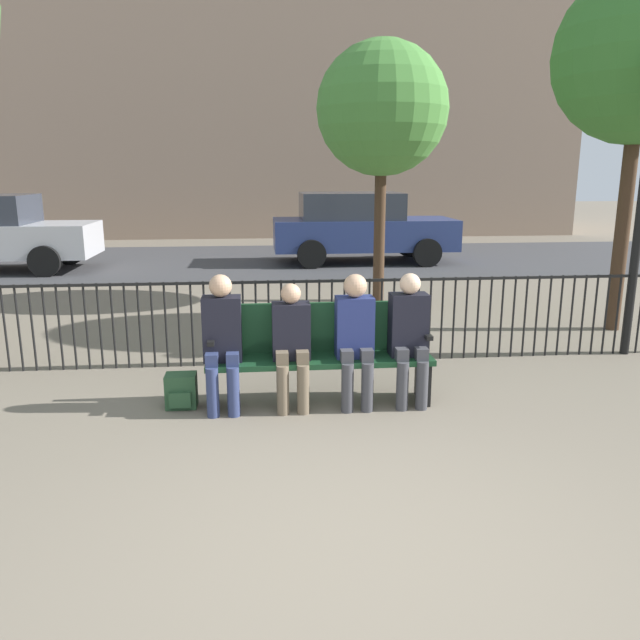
% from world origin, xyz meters
% --- Properties ---
extents(ground_plane, '(80.00, 80.00, 0.00)m').
position_xyz_m(ground_plane, '(0.00, 0.00, 0.00)').
color(ground_plane, '#706656').
extents(park_bench, '(2.06, 0.45, 0.92)m').
position_xyz_m(park_bench, '(0.00, 2.40, 0.50)').
color(park_bench, '#14381E').
rests_on(park_bench, ground).
extents(seated_person_0, '(0.34, 0.39, 1.23)m').
position_xyz_m(seated_person_0, '(-0.88, 2.27, 0.69)').
color(seated_person_0, navy).
rests_on(seated_person_0, ground).
extents(seated_person_1, '(0.34, 0.39, 1.14)m').
position_xyz_m(seated_person_1, '(-0.26, 2.26, 0.63)').
color(seated_person_1, brown).
rests_on(seated_person_1, ground).
extents(seated_person_2, '(0.34, 0.39, 1.22)m').
position_xyz_m(seated_person_2, '(0.31, 2.26, 0.68)').
color(seated_person_2, '#3D3D42').
rests_on(seated_person_2, ground).
extents(seated_person_3, '(0.34, 0.39, 1.22)m').
position_xyz_m(seated_person_3, '(0.81, 2.26, 0.67)').
color(seated_person_3, '#3D3D42').
rests_on(seated_person_3, ground).
extents(backpack, '(0.28, 0.24, 0.31)m').
position_xyz_m(backpack, '(-1.27, 2.35, 0.15)').
color(backpack, '#284C2D').
rests_on(backpack, ground).
extents(fence_railing, '(9.01, 0.03, 0.95)m').
position_xyz_m(fence_railing, '(-0.02, 3.60, 0.56)').
color(fence_railing, black).
rests_on(fence_railing, ground).
extents(tree_0, '(2.07, 2.07, 4.09)m').
position_xyz_m(tree_0, '(1.43, 6.94, 3.04)').
color(tree_0, '#422D1E').
rests_on(tree_0, ground).
extents(street_surface, '(24.00, 6.00, 0.01)m').
position_xyz_m(street_surface, '(0.00, 12.00, 0.00)').
color(street_surface, '#3D3D3F').
rests_on(street_surface, ground).
extents(parked_car_0, '(4.20, 1.94, 1.62)m').
position_xyz_m(parked_car_0, '(1.84, 11.39, 0.84)').
color(parked_car_0, navy).
rests_on(parked_car_0, ground).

